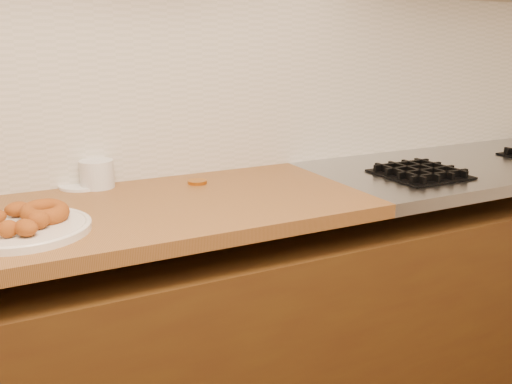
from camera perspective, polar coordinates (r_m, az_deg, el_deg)
wall_back at (r=1.80m, az=-11.21°, el=15.72°), size 4.00×0.02×2.70m
base_cabinet at (r=1.78m, az=-6.67°, el=-16.84°), size 3.60×0.60×0.77m
stovetop at (r=2.22m, az=21.99°, el=2.54°), size 1.30×0.62×0.04m
backsplash at (r=1.79m, az=-10.85°, el=10.93°), size 3.60×0.02×0.60m
burner_grates at (r=2.14m, az=23.21°, el=2.85°), size 0.91×0.26×0.03m
donut_plate at (r=1.39m, az=-23.13°, el=-3.62°), size 0.30×0.30×0.02m
ring_donut at (r=1.41m, az=-21.36°, el=-1.97°), size 0.15×0.16×0.05m
fried_dough_chunks at (r=1.37m, az=-24.18°, el=-2.72°), size 0.17×0.23×0.04m
plastic_tub at (r=1.74m, az=-16.39°, el=1.83°), size 0.12×0.12×0.09m
tub_lid at (r=1.77m, az=-17.75°, el=0.70°), size 0.16×0.16×0.01m
brass_jar_lid at (r=1.73m, az=-6.20°, el=1.06°), size 0.08×0.08×0.01m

